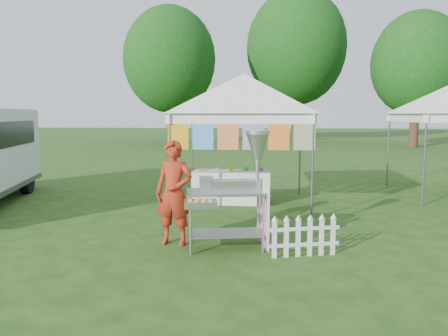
{
  "coord_description": "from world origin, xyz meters",
  "views": [
    {
      "loc": [
        0.41,
        -6.55,
        2.08
      ],
      "look_at": [
        -0.27,
        1.38,
        1.1
      ],
      "focal_mm": 35.0,
      "sensor_mm": 36.0,
      "label": 1
    }
  ],
  "objects": [
    {
      "name": "ground",
      "position": [
        0.0,
        0.0,
        0.0
      ],
      "size": [
        120.0,
        120.0,
        0.0
      ],
      "primitive_type": "plane",
      "color": "#214112",
      "rests_on": "ground"
    },
    {
      "name": "canopy_main",
      "position": [
        0.0,
        3.49,
        2.99
      ],
      "size": [
        4.24,
        4.24,
        3.45
      ],
      "color": "#59595E",
      "rests_on": "ground"
    },
    {
      "name": "tree_left",
      "position": [
        -6.0,
        24.0,
        5.83
      ],
      "size": [
        6.4,
        6.4,
        9.53
      ],
      "color": "#3A2115",
      "rests_on": "ground"
    },
    {
      "name": "tree_mid",
      "position": [
        3.0,
        28.0,
        7.14
      ],
      "size": [
        7.6,
        7.6,
        11.52
      ],
      "color": "#3A2115",
      "rests_on": "ground"
    },
    {
      "name": "tree_right",
      "position": [
        10.0,
        22.0,
        5.18
      ],
      "size": [
        5.6,
        5.6,
        8.42
      ],
      "color": "#3A2115",
      "rests_on": "ground"
    },
    {
      "name": "donut_cart",
      "position": [
        0.07,
        0.05,
        1.08
      ],
      "size": [
        1.34,
        1.1,
        1.84
      ],
      "rotation": [
        0.0,
        0.0,
        0.17
      ],
      "color": "gray",
      "rests_on": "ground"
    },
    {
      "name": "vendor",
      "position": [
        -0.97,
        0.19,
        0.84
      ],
      "size": [
        0.66,
        0.49,
        1.68
      ],
      "primitive_type": "imported",
      "rotation": [
        0.0,
        0.0,
        -0.15
      ],
      "color": "#9F2813",
      "rests_on": "ground"
    },
    {
      "name": "picket_fence",
      "position": [
        1.05,
        -0.25,
        0.29
      ],
      "size": [
        1.05,
        0.3,
        0.56
      ],
      "rotation": [
        0.0,
        0.0,
        0.26
      ],
      "color": "silver",
      "rests_on": "ground"
    },
    {
      "name": "display_table",
      "position": [
        -0.28,
        3.58,
        0.38
      ],
      "size": [
        1.8,
        0.7,
        0.75
      ],
      "primitive_type": "cube",
      "color": "white",
      "rests_on": "ground"
    }
  ]
}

